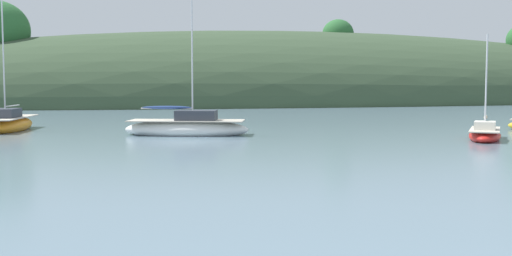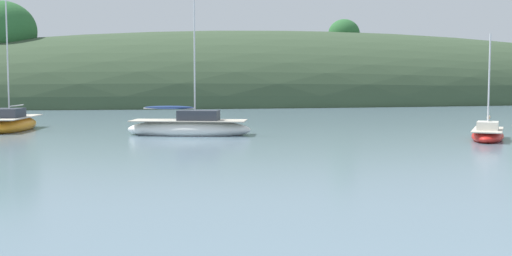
# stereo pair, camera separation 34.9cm
# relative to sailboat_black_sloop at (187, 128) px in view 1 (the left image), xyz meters

# --- Properties ---
(far_shoreline_hill) EXTENTS (150.00, 36.00, 24.39)m
(far_shoreline_hill) POSITION_rel_sailboat_black_sloop_xyz_m (26.13, 51.38, -0.38)
(far_shoreline_hill) COLOR #384C33
(far_shoreline_hill) RESTS_ON ground
(sailboat_black_sloop) EXTENTS (7.91, 4.83, 9.28)m
(sailboat_black_sloop) POSITION_rel_sailboat_black_sloop_xyz_m (0.00, 0.00, 0.00)
(sailboat_black_sloop) COLOR white
(sailboat_black_sloop) RESTS_ON ground
(sailboat_navy_dinghy) EXTENTS (3.77, 7.71, 9.67)m
(sailboat_navy_dinghy) POSITION_rel_sailboat_black_sloop_xyz_m (-10.90, 6.47, -0.01)
(sailboat_navy_dinghy) COLOR orange
(sailboat_navy_dinghy) RESTS_ON ground
(sailboat_yellow_far) EXTENTS (4.31, 4.90, 5.97)m
(sailboat_yellow_far) POSITION_rel_sailboat_black_sloop_xyz_m (15.38, -7.40, -0.12)
(sailboat_yellow_far) COLOR red
(sailboat_yellow_far) RESTS_ON ground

